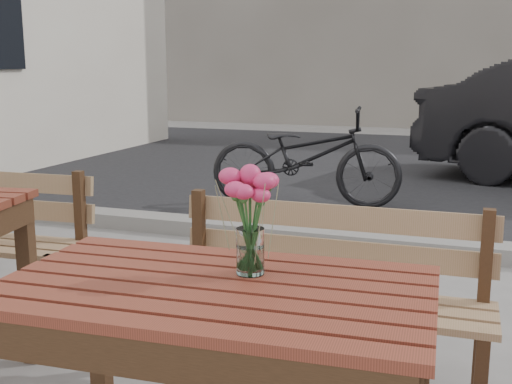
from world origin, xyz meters
TOP-DOWN VIEW (x-y plane):
  - street at (0.00, 5.06)m, footprint 30.00×8.12m
  - main_table at (-0.21, -0.05)m, footprint 1.25×0.77m
  - main_bench at (-0.08, 0.86)m, footprint 1.34×0.42m
  - main_vase at (-0.14, 0.07)m, footprint 0.18×0.18m
  - bicycle at (-1.11, 4.31)m, footprint 1.91×0.90m

SIDE VIEW (x-z plane):
  - street at x=0.00m, z-range -0.03..0.09m
  - bicycle at x=-1.11m, z-range 0.00..0.96m
  - main_bench at x=-0.08m, z-range 0.09..0.92m
  - main_table at x=-0.21m, z-range 0.25..1.00m
  - main_vase at x=-0.14m, z-range 0.79..1.12m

